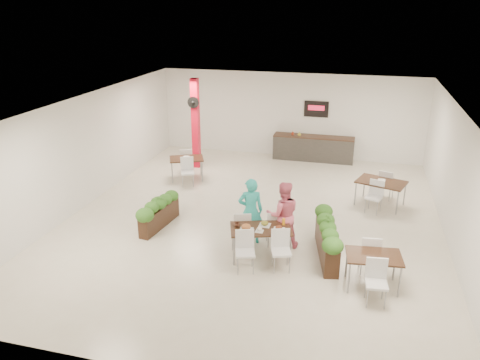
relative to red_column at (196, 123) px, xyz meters
name	(u,v)px	position (x,y,z in m)	size (l,w,h in m)	color
ground	(253,219)	(3.00, -3.79, -1.64)	(12.00, 12.00, 0.00)	beige
room_shell	(254,150)	(3.00, -3.79, 0.36)	(10.10, 12.10, 3.22)	white
red_column	(196,123)	(0.00, 0.00, 0.00)	(0.40, 0.41, 3.20)	red
service_counter	(313,148)	(4.00, 1.86, -1.15)	(3.00, 0.64, 2.20)	#2F2C29
main_table	(260,232)	(3.62, -5.74, -1.01)	(1.66, 1.91, 0.92)	black
diner_man	(251,211)	(3.22, -5.08, -0.80)	(0.62, 0.41, 1.69)	#28AFA9
diner_woman	(283,215)	(4.02, -5.08, -0.80)	(0.82, 0.64, 1.68)	#E96784
planter_left	(159,210)	(0.68, -4.86, -1.15)	(0.57, 1.73, 0.90)	black
planter_right	(327,237)	(5.12, -5.34, -1.13)	(0.74, 2.04, 1.08)	black
side_table_a	(187,162)	(0.11, -1.29, -1.02)	(1.31, 1.65, 0.92)	black
side_table_b	(381,185)	(6.38, -1.90, -1.00)	(1.55, 1.67, 0.92)	black
side_table_c	(373,261)	(6.15, -6.36, -1.02)	(1.20, 1.66, 0.92)	black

